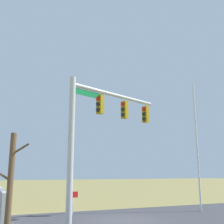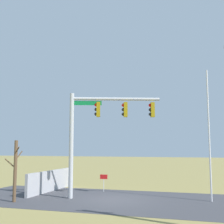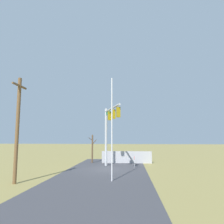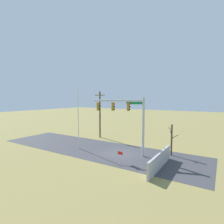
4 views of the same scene
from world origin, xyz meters
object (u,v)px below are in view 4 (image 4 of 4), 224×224
Objects in this scene: signal_mast at (128,115)px; bare_tree at (172,140)px; utility_pole at (100,114)px; flagpole at (78,118)px; open_sign at (120,155)px.

bare_tree is at bearing 32.06° from signal_mast.
signal_mast is 0.87× the size of utility_pole.
flagpole reaches higher than open_sign.
signal_mast is at bearing 7.27° from flagpole.
flagpole is 6.51× the size of open_sign.
utility_pole is at bearing 135.51° from open_sign.
signal_mast reaches higher than open_sign.
flagpole is 1.03× the size of utility_pole.
bare_tree is at bearing 54.91° from open_sign.
flagpole reaches higher than bare_tree.
signal_mast is 0.84× the size of flagpole.
bare_tree is 2.94× the size of open_sign.
open_sign is (7.32, -1.82, -3.07)m from flagpole.
utility_pole reaches higher than open_sign.
open_sign is (8.78, -8.63, -3.10)m from utility_pole.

